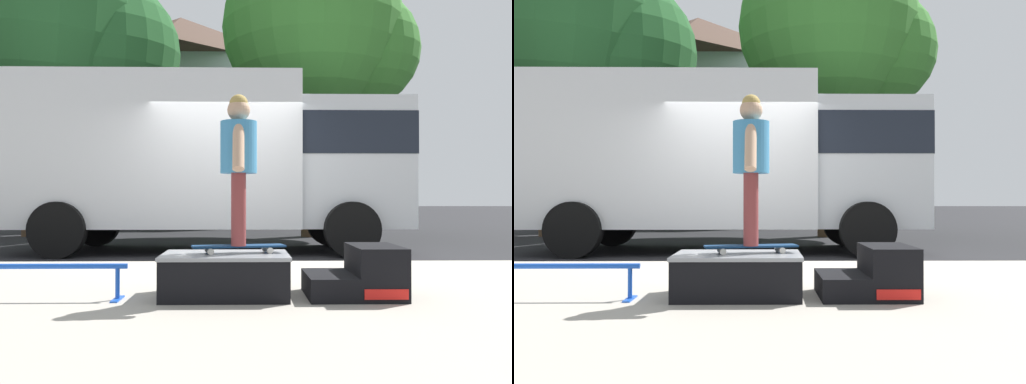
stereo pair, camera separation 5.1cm
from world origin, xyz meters
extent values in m
plane|color=black|center=(0.00, 0.00, 0.00)|extent=(140.00, 140.00, 0.00)
cube|color=#A8A093|center=(0.00, -3.00, 0.06)|extent=(50.00, 5.00, 0.12)
cube|color=black|center=(0.11, -3.16, 0.30)|extent=(1.03, 0.73, 0.36)
cube|color=gray|center=(0.11, -3.16, 0.46)|extent=(1.05, 0.75, 0.03)
cube|color=black|center=(0.97, -3.16, 0.22)|extent=(0.39, 0.74, 0.19)
cube|color=black|center=(1.37, -3.16, 0.33)|extent=(0.39, 0.74, 0.42)
cube|color=red|center=(1.37, -3.54, 0.20)|extent=(0.34, 0.01, 0.08)
cylinder|color=blue|center=(-1.52, -3.29, 0.39)|extent=(1.67, 0.04, 0.04)
cylinder|color=blue|center=(-0.76, -3.29, 0.26)|extent=(0.04, 0.04, 0.27)
cube|color=blue|center=(-0.76, -3.29, 0.13)|extent=(0.06, 0.28, 0.01)
cube|color=navy|center=(0.22, -3.14, 0.54)|extent=(0.80, 0.35, 0.02)
cylinder|color=silver|center=(0.44, -3.00, 0.51)|extent=(0.06, 0.04, 0.05)
cylinder|color=silver|center=(0.48, -3.18, 0.51)|extent=(0.06, 0.04, 0.05)
cylinder|color=silver|center=(-0.05, -3.10, 0.51)|extent=(0.06, 0.04, 0.05)
cylinder|color=silver|center=(-0.01, -3.28, 0.51)|extent=(0.06, 0.04, 0.05)
cylinder|color=brown|center=(0.22, -3.06, 0.85)|extent=(0.12, 0.12, 0.61)
cylinder|color=brown|center=(0.22, -3.22, 0.85)|extent=(0.12, 0.12, 0.61)
cylinder|color=#3F8CBF|center=(0.22, -3.14, 1.37)|extent=(0.31, 0.31, 0.44)
cylinder|color=tan|center=(0.22, -2.95, 1.36)|extent=(0.10, 0.27, 0.42)
cylinder|color=tan|center=(0.22, -3.33, 1.36)|extent=(0.10, 0.27, 0.42)
sphere|color=tan|center=(0.22, -3.14, 1.69)|extent=(0.19, 0.19, 0.19)
sphere|color=tan|center=(0.22, -3.14, 1.74)|extent=(0.16, 0.16, 0.16)
cube|color=silver|center=(-1.29, 2.20, 1.75)|extent=(5.00, 2.35, 2.60)
cube|color=silver|center=(2.16, 2.20, 1.55)|extent=(1.90, 2.16, 2.20)
cube|color=black|center=(2.16, 2.20, 2.03)|extent=(1.92, 2.19, 0.70)
cylinder|color=black|center=(2.00, 3.38, 0.45)|extent=(0.90, 0.28, 0.90)
cylinder|color=black|center=(2.00, 1.03, 0.45)|extent=(0.90, 0.28, 0.90)
cylinder|color=black|center=(-2.69, 3.38, 0.45)|extent=(0.90, 0.28, 0.90)
cylinder|color=black|center=(-2.69, 1.03, 0.45)|extent=(0.90, 0.28, 0.90)
cylinder|color=brown|center=(1.98, 6.06, 1.91)|extent=(0.56, 0.56, 3.81)
sphere|color=#387A2D|center=(1.98, 6.06, 5.29)|extent=(4.54, 4.54, 4.54)
sphere|color=#387A2D|center=(3.23, 6.06, 4.72)|extent=(2.95, 2.95, 2.95)
cylinder|color=brown|center=(-5.09, 6.36, 1.69)|extent=(0.56, 0.56, 3.39)
sphere|color=#235628|center=(-5.09, 6.36, 5.41)|extent=(6.22, 6.22, 6.22)
sphere|color=#235628|center=(-3.38, 6.36, 4.63)|extent=(4.05, 4.05, 4.05)
cube|color=silver|center=(-2.32, 14.77, 3.00)|extent=(9.00, 7.50, 6.00)
cube|color=#B2ADA3|center=(-2.32, 10.77, 1.40)|extent=(9.00, 0.50, 2.80)
pyramid|color=#473328|center=(-2.32, 14.77, 7.20)|extent=(9.54, 7.95, 2.40)
camera|label=1|loc=(0.26, -7.79, 0.93)|focal=38.72mm
camera|label=2|loc=(0.31, -7.79, 0.93)|focal=38.72mm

